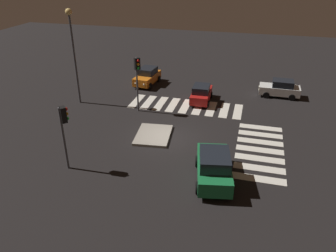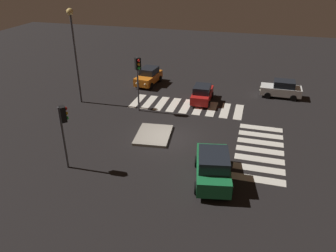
# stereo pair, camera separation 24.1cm
# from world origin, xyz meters

# --- Properties ---
(ground_plane) EXTENTS (80.00, 80.00, 0.00)m
(ground_plane) POSITION_xyz_m (0.00, 0.00, 0.00)
(ground_plane) COLOR black
(traffic_island) EXTENTS (3.52, 2.79, 0.18)m
(traffic_island) POSITION_xyz_m (0.03, 1.13, 0.09)
(traffic_island) COLOR gray
(traffic_island) RESTS_ON ground
(car_orange) EXTENTS (4.00, 2.09, 1.69)m
(car_orange) POSITION_xyz_m (10.73, 5.06, 0.83)
(car_orange) COLOR orange
(car_orange) RESTS_ON ground
(car_white) EXTENTS (1.80, 3.77, 1.63)m
(car_white) POSITION_xyz_m (10.63, -8.13, 0.80)
(car_white) COLOR silver
(car_white) RESTS_ON ground
(car_red) EXTENTS (3.72, 1.80, 1.60)m
(car_red) POSITION_xyz_m (7.45, -1.15, 0.79)
(car_red) COLOR red
(car_red) RESTS_ON ground
(car_green) EXTENTS (4.65, 2.69, 1.93)m
(car_green) POSITION_xyz_m (-4.24, -3.89, 0.95)
(car_green) COLOR #196B38
(car_green) RESTS_ON ground
(traffic_light_north) EXTENTS (0.53, 0.54, 4.68)m
(traffic_light_north) POSITION_xyz_m (3.96, 3.64, 3.54)
(traffic_light_north) COLOR #47474C
(traffic_light_north) RESTS_ON ground
(traffic_light_west) EXTENTS (0.54, 0.54, 4.13)m
(traffic_light_west) POSITION_xyz_m (-5.20, 4.96, 3.13)
(traffic_light_west) COLOR #47474C
(traffic_light_west) RESTS_ON ground
(street_lamp) EXTENTS (0.56, 0.56, 8.18)m
(street_lamp) POSITION_xyz_m (4.46, 9.48, 5.53)
(street_lamp) COLOR #47474C
(street_lamp) RESTS_ON ground
(crosswalk_near) EXTENTS (7.60, 3.20, 0.02)m
(crosswalk_near) POSITION_xyz_m (0.00, -6.53, 0.01)
(crosswalk_near) COLOR silver
(crosswalk_near) RESTS_ON ground
(crosswalk_side) EXTENTS (3.20, 9.90, 0.02)m
(crosswalk_side) POSITION_xyz_m (6.04, 0.00, 0.01)
(crosswalk_side) COLOR silver
(crosswalk_side) RESTS_ON ground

